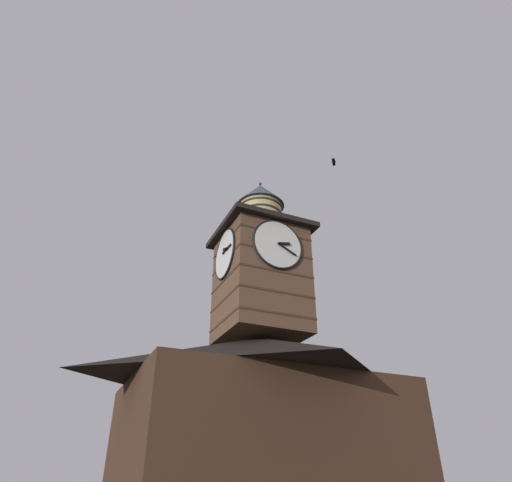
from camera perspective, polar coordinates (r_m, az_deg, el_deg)
building_main at (r=19.06m, az=0.42°, el=-22.84°), size 10.98×8.65×7.45m
clock_tower at (r=21.36m, az=0.57°, el=-3.38°), size 4.33×4.33×8.64m
pine_tree_behind at (r=25.02m, az=-3.07°, el=-20.64°), size 7.18×7.18×12.74m
moon at (r=65.98m, az=0.66°, el=-16.73°), size 1.52×1.52×1.52m
flying_bird_high at (r=25.32m, az=9.96°, el=10.01°), size 0.52×0.59×0.13m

